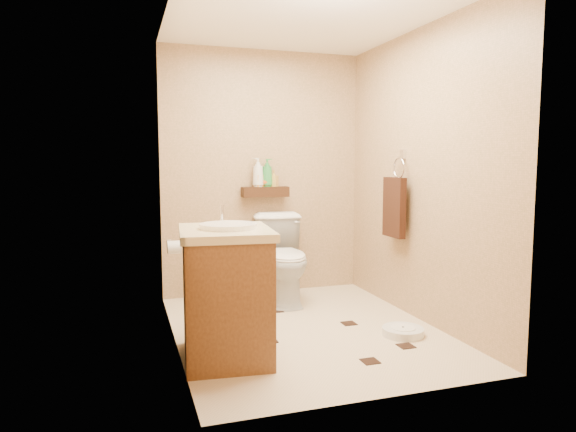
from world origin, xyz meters
name	(u,v)px	position (x,y,z in m)	size (l,w,h in m)	color
ground	(305,329)	(0.00, 0.00, 0.00)	(2.50, 2.50, 0.00)	beige
wall_back	(263,173)	(0.00, 1.25, 1.20)	(2.00, 0.04, 2.40)	tan
wall_front	(385,183)	(0.00, -1.25, 1.20)	(2.00, 0.04, 2.40)	tan
wall_left	(172,178)	(-1.00, 0.00, 1.20)	(0.04, 2.50, 2.40)	tan
wall_right	(420,176)	(1.00, 0.00, 1.20)	(0.04, 2.50, 2.40)	tan
ceiling	(306,14)	(0.00, 0.00, 2.40)	(2.00, 2.50, 0.02)	white
wall_shelf	(265,192)	(0.00, 1.17, 1.02)	(0.46, 0.14, 0.10)	#381C0F
floor_accents	(311,332)	(0.02, -0.07, 0.00)	(1.28, 1.40, 0.01)	black
toilet	(284,259)	(0.08, 0.83, 0.41)	(0.46, 0.80, 0.82)	white
vanity	(226,292)	(-0.70, -0.38, 0.45)	(0.66, 0.77, 1.02)	brown
bathroom_scale	(403,331)	(0.66, -0.36, 0.03)	(0.40, 0.40, 0.06)	silver
toilet_brush	(198,283)	(-0.69, 1.07, 0.18)	(0.12, 0.12, 0.51)	#1B6D66
towel_ring	(395,204)	(0.91, 0.25, 0.95)	(0.12, 0.30, 0.76)	silver
toilet_paper	(174,247)	(-0.94, 0.65, 0.60)	(0.12, 0.11, 0.12)	silver
bottle_a	(258,172)	(-0.07, 1.17, 1.21)	(0.11, 0.11, 0.29)	silver
bottle_b	(258,178)	(-0.07, 1.17, 1.16)	(0.08, 0.08, 0.17)	orange
bottle_c	(266,180)	(0.01, 1.17, 1.13)	(0.10, 0.10, 0.13)	#C55317
bottle_d	(267,173)	(0.02, 1.17, 1.21)	(0.11, 0.11, 0.28)	#2B833B
bottle_e	(274,178)	(0.09, 1.17, 1.15)	(0.07, 0.07, 0.16)	gold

